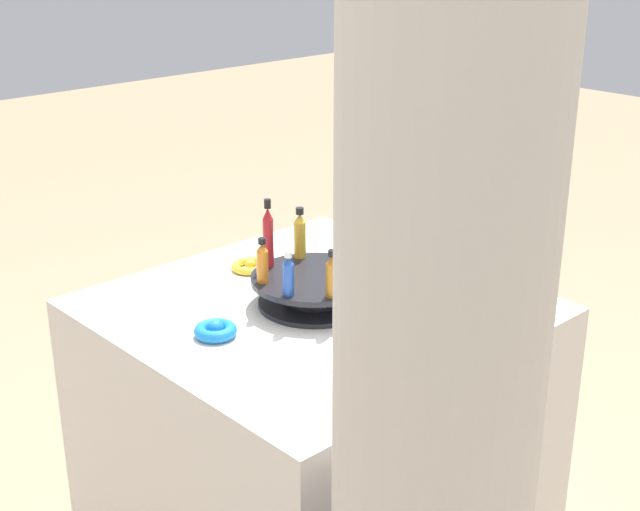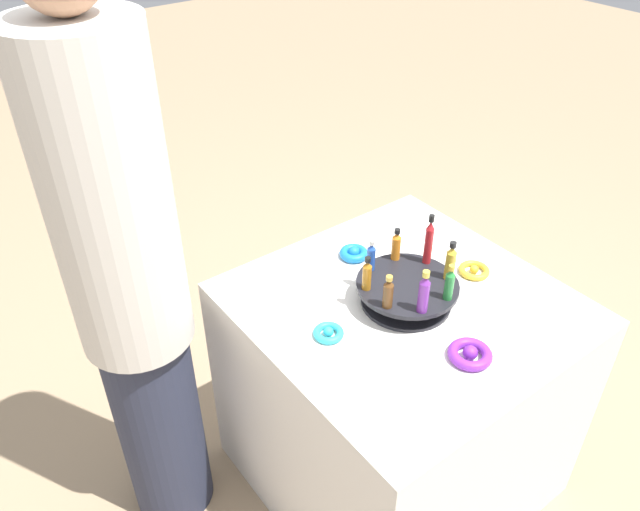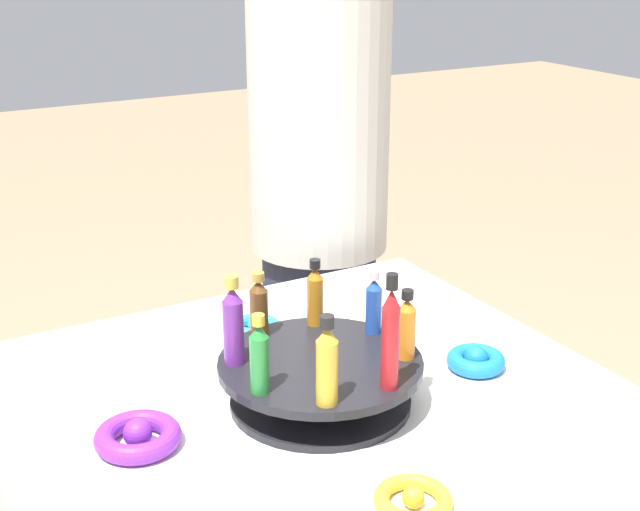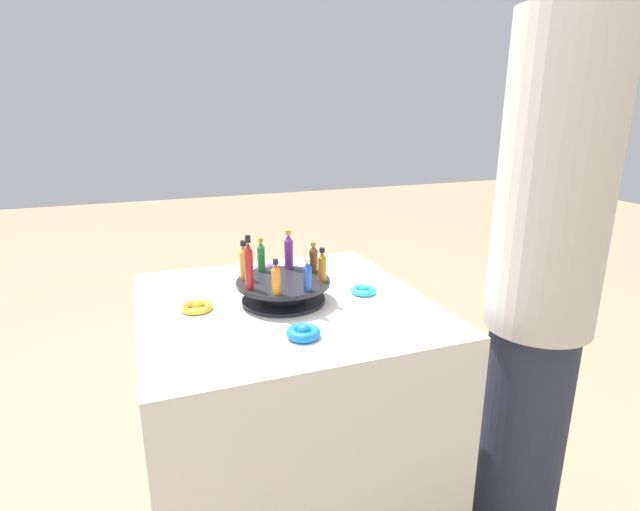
{
  "view_description": "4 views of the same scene",
  "coord_description": "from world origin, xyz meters",
  "px_view_note": "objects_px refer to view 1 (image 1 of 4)",
  "views": [
    {
      "loc": [
        -1.16,
        -1.26,
        1.5
      ],
      "look_at": [
        -0.02,
        -0.04,
        0.85
      ],
      "focal_mm": 50.0,
      "sensor_mm": 36.0,
      "label": 1
    },
    {
      "loc": [
        0.88,
        -0.95,
        1.79
      ],
      "look_at": [
        -0.11,
        -0.2,
        0.9
      ],
      "focal_mm": 35.0,
      "sensor_mm": 36.0,
      "label": 2
    },
    {
      "loc": [
        0.51,
        0.91,
        1.32
      ],
      "look_at": [
        -0.07,
        -0.13,
        0.87
      ],
      "focal_mm": 50.0,
      "sensor_mm": 36.0,
      "label": 3
    },
    {
      "loc": [
        -1.3,
        0.37,
        1.26
      ],
      "look_at": [
        -0.05,
        -0.09,
        0.86
      ],
      "focal_mm": 28.0,
      "sensor_mm": 36.0,
      "label": 4
    }
  ],
  "objects_px": {
    "bottle_amber": "(332,275)",
    "bottle_gold": "(300,235)",
    "bottle_red": "(268,236)",
    "bottle_orange": "(262,262)",
    "bottle_purple": "(366,245)",
    "bottle_blue": "(288,275)",
    "bottle_green": "(339,238)",
    "ribbon_bow_purple": "(401,271)",
    "ribbon_bow_blue": "(215,330)",
    "bottle_brown": "(364,266)",
    "ribbon_bow_teal": "(394,342)",
    "display_stand": "(315,289)",
    "person_figure": "(435,437)",
    "ribbon_bow_gold": "(250,266)"
  },
  "relations": [
    {
      "from": "bottle_orange",
      "to": "ribbon_bow_purple",
      "type": "relative_size",
      "value": 0.89
    },
    {
      "from": "bottle_purple",
      "to": "bottle_gold",
      "type": "relative_size",
      "value": 1.06
    },
    {
      "from": "bottle_green",
      "to": "ribbon_bow_gold",
      "type": "bearing_deg",
      "value": 111.99
    },
    {
      "from": "bottle_green",
      "to": "ribbon_bow_gold",
      "type": "xyz_separation_m",
      "value": [
        -0.08,
        0.21,
        -0.1
      ]
    },
    {
      "from": "bottle_blue",
      "to": "bottle_purple",
      "type": "bearing_deg",
      "value": -3.16
    },
    {
      "from": "bottle_gold",
      "to": "ribbon_bow_teal",
      "type": "bearing_deg",
      "value": -101.52
    },
    {
      "from": "bottle_red",
      "to": "person_figure",
      "type": "bearing_deg",
      "value": -113.11
    },
    {
      "from": "bottle_gold",
      "to": "ribbon_bow_purple",
      "type": "xyz_separation_m",
      "value": [
        0.2,
        -0.12,
        -0.1
      ]
    },
    {
      "from": "bottle_red",
      "to": "bottle_brown",
      "type": "xyz_separation_m",
      "value": [
        0.07,
        -0.21,
        -0.03
      ]
    },
    {
      "from": "display_stand",
      "to": "bottle_orange",
      "type": "xyz_separation_m",
      "value": [
        -0.1,
        0.05,
        0.07
      ]
    },
    {
      "from": "bottle_gold",
      "to": "bottle_red",
      "type": "distance_m",
      "value": 0.09
    },
    {
      "from": "display_stand",
      "to": "person_figure",
      "type": "distance_m",
      "value": 0.7
    },
    {
      "from": "bottle_purple",
      "to": "ribbon_bow_gold",
      "type": "xyz_separation_m",
      "value": [
        -0.08,
        0.29,
        -0.11
      ]
    },
    {
      "from": "ribbon_bow_gold",
      "to": "bottle_amber",
      "type": "bearing_deg",
      "value": -101.52
    },
    {
      "from": "bottle_red",
      "to": "ribbon_bow_blue",
      "type": "height_order",
      "value": "bottle_red"
    },
    {
      "from": "bottle_purple",
      "to": "bottle_blue",
      "type": "distance_m",
      "value": 0.21
    },
    {
      "from": "bottle_gold",
      "to": "ribbon_bow_gold",
      "type": "xyz_separation_m",
      "value": [
        -0.03,
        0.14,
        -0.11
      ]
    },
    {
      "from": "bottle_green",
      "to": "ribbon_bow_teal",
      "type": "height_order",
      "value": "bottle_green"
    },
    {
      "from": "bottle_gold",
      "to": "ribbon_bow_blue",
      "type": "bearing_deg",
      "value": -164.9
    },
    {
      "from": "bottle_brown",
      "to": "display_stand",
      "type": "bearing_deg",
      "value": 109.34
    },
    {
      "from": "bottle_green",
      "to": "person_figure",
      "type": "bearing_deg",
      "value": -124.69
    },
    {
      "from": "bottle_purple",
      "to": "ribbon_bow_purple",
      "type": "relative_size",
      "value": 1.13
    },
    {
      "from": "ribbon_bow_teal",
      "to": "bottle_blue",
      "type": "bearing_deg",
      "value": 111.99
    },
    {
      "from": "bottle_green",
      "to": "bottle_blue",
      "type": "xyz_separation_m",
      "value": [
        -0.21,
        -0.07,
        -0.01
      ]
    },
    {
      "from": "bottle_purple",
      "to": "bottle_red",
      "type": "relative_size",
      "value": 0.81
    },
    {
      "from": "bottle_red",
      "to": "bottle_gold",
      "type": "bearing_deg",
      "value": -3.16
    },
    {
      "from": "bottle_red",
      "to": "ribbon_bow_blue",
      "type": "relative_size",
      "value": 1.78
    },
    {
      "from": "bottle_amber",
      "to": "bottle_gold",
      "type": "bearing_deg",
      "value": 64.34
    },
    {
      "from": "bottle_purple",
      "to": "bottle_blue",
      "type": "bearing_deg",
      "value": 176.84
    },
    {
      "from": "bottle_green",
      "to": "bottle_blue",
      "type": "bearing_deg",
      "value": -160.66
    },
    {
      "from": "bottle_gold",
      "to": "bottle_red",
      "type": "xyz_separation_m",
      "value": [
        -0.09,
        0.0,
        0.02
      ]
    },
    {
      "from": "bottle_amber",
      "to": "ribbon_bow_gold",
      "type": "bearing_deg",
      "value": 78.48
    },
    {
      "from": "bottle_gold",
      "to": "ribbon_bow_teal",
      "type": "height_order",
      "value": "bottle_gold"
    },
    {
      "from": "bottle_red",
      "to": "bottle_green",
      "type": "bearing_deg",
      "value": -25.66
    },
    {
      "from": "bottle_orange",
      "to": "bottle_green",
      "type": "bearing_deg",
      "value": -3.16
    },
    {
      "from": "bottle_brown",
      "to": "bottle_amber",
      "type": "bearing_deg",
      "value": 176.84
    },
    {
      "from": "bottle_orange",
      "to": "person_figure",
      "type": "distance_m",
      "value": 0.7
    },
    {
      "from": "bottle_blue",
      "to": "ribbon_bow_gold",
      "type": "height_order",
      "value": "bottle_blue"
    },
    {
      "from": "bottle_gold",
      "to": "ribbon_bow_purple",
      "type": "bearing_deg",
      "value": -32.08
    },
    {
      "from": "ribbon_bow_blue",
      "to": "person_figure",
      "type": "height_order",
      "value": "person_figure"
    },
    {
      "from": "bottle_amber",
      "to": "ribbon_bow_blue",
      "type": "bearing_deg",
      "value": 147.92
    },
    {
      "from": "person_figure",
      "to": "bottle_purple",
      "type": "bearing_deg",
      "value": -8.97
    },
    {
      "from": "bottle_purple",
      "to": "bottle_orange",
      "type": "bearing_deg",
      "value": 154.34
    },
    {
      "from": "bottle_red",
      "to": "bottle_blue",
      "type": "relative_size",
      "value": 1.64
    },
    {
      "from": "bottle_brown",
      "to": "ribbon_bow_teal",
      "type": "height_order",
      "value": "bottle_brown"
    },
    {
      "from": "bottle_purple",
      "to": "ribbon_bow_teal",
      "type": "xyz_separation_m",
      "value": [
        -0.12,
        -0.2,
        -0.11
      ]
    },
    {
      "from": "bottle_red",
      "to": "bottle_brown",
      "type": "relative_size",
      "value": 1.6
    },
    {
      "from": "bottle_blue",
      "to": "ribbon_bow_blue",
      "type": "bearing_deg",
      "value": 156.98
    },
    {
      "from": "bottle_purple",
      "to": "bottle_orange",
      "type": "xyz_separation_m",
      "value": [
        -0.2,
        0.1,
        -0.01
      ]
    },
    {
      "from": "bottle_red",
      "to": "bottle_orange",
      "type": "height_order",
      "value": "bottle_red"
    }
  ]
}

